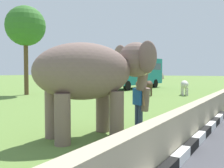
{
  "coord_description": "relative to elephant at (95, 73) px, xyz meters",
  "views": [
    {
      "loc": [
        -4.69,
        1.93,
        2.0
      ],
      "look_at": [
        2.26,
        6.01,
        1.6
      ],
      "focal_mm": 42.27,
      "sensor_mm": 36.0,
      "label": 1
    }
  ],
  "objects": [
    {
      "name": "bus_teal",
      "position": [
        20.4,
        8.57,
        0.14
      ],
      "size": [
        9.53,
        3.62,
        3.5
      ],
      "color": "teal",
      "rests_on": "ground_plane"
    },
    {
      "name": "tree_distant",
      "position": [
        8.82,
        12.98,
        3.77
      ],
      "size": [
        3.32,
        3.32,
        7.43
      ],
      "color": "brown",
      "rests_on": "ground_plane"
    },
    {
      "name": "cow_mid",
      "position": [
        13.3,
        3.73,
        -1.07
      ],
      "size": [
        1.91,
        1.09,
        1.23
      ],
      "color": "#473323",
      "rests_on": "ground_plane"
    },
    {
      "name": "cow_near",
      "position": [
        15.16,
        1.35,
        -1.07
      ],
      "size": [
        1.9,
        1.13,
        1.23
      ],
      "color": "beige",
      "rests_on": "ground_plane"
    },
    {
      "name": "hill_east",
      "position": [
        53.03,
        30.44,
        -1.94
      ],
      "size": [
        32.4,
        25.92,
        12.96
      ],
      "color": "slate",
      "rests_on": "ground_plane"
    },
    {
      "name": "person_handler",
      "position": [
        1.68,
        -0.68,
        -1.01
      ],
      "size": [
        0.39,
        0.61,
        1.66
      ],
      "color": "navy",
      "rests_on": "ground_plane"
    },
    {
      "name": "barrier_parapet",
      "position": [
        0.03,
        -2.62,
        -1.44
      ],
      "size": [
        28.0,
        0.36,
        1.0
      ],
      "primitive_type": "cube",
      "color": "tan",
      "rests_on": "ground_plane"
    },
    {
      "name": "elephant",
      "position": [
        0.0,
        0.0,
        0.0
      ],
      "size": [
        3.95,
        3.44,
        2.95
      ],
      "color": "#796058",
      "rests_on": "ground_plane"
    }
  ]
}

